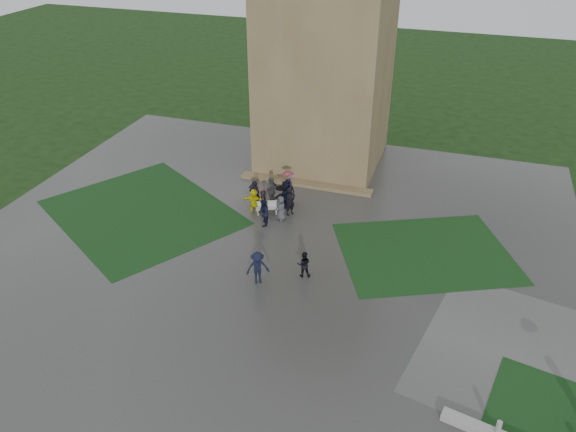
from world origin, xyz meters
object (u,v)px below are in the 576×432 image
(tower, at_px, (327,33))
(pedestrian_near, at_px, (304,264))
(bench, at_px, (267,207))
(pedestrian_mid, at_px, (258,268))

(tower, bearing_deg, pedestrian_near, -78.82)
(bench, distance_m, pedestrian_mid, 6.92)
(bench, bearing_deg, pedestrian_mid, -97.40)
(tower, distance_m, bench, 12.26)
(pedestrian_mid, bearing_deg, pedestrian_near, 1.33)
(tower, xyz_separation_m, bench, (-1.17, -8.68, -8.57))
(pedestrian_near, bearing_deg, pedestrian_mid, 14.37)
(pedestrian_mid, bearing_deg, bench, 76.18)
(bench, bearing_deg, pedestrian_near, -77.36)
(bench, distance_m, pedestrian_near, 6.70)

